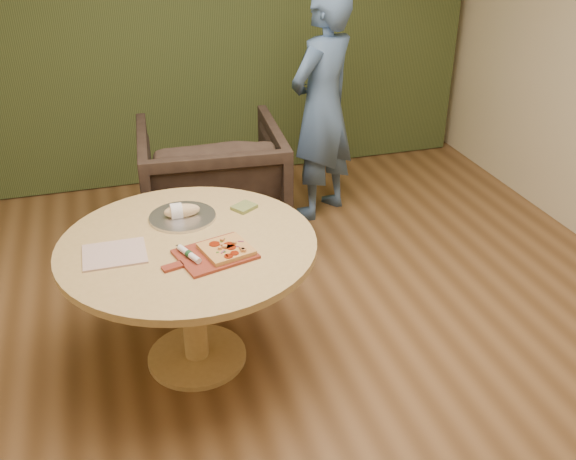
% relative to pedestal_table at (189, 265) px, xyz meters
% --- Properties ---
extents(room_shell, '(5.04, 6.04, 2.84)m').
position_rel_pedestal_table_xyz_m(room_shell, '(0.47, -0.39, 0.79)').
color(room_shell, brown).
rests_on(room_shell, ground).
extents(curtain, '(4.80, 0.14, 2.78)m').
position_rel_pedestal_table_xyz_m(curtain, '(0.47, 2.51, 0.79)').
color(curtain, '#2F3D1C').
rests_on(curtain, ground).
extents(pedestal_table, '(1.30, 1.30, 0.75)m').
position_rel_pedestal_table_xyz_m(pedestal_table, '(0.00, 0.00, 0.00)').
color(pedestal_table, tan).
rests_on(pedestal_table, ground).
extents(pizza_paddle, '(0.47, 0.36, 0.01)m').
position_rel_pedestal_table_xyz_m(pizza_paddle, '(0.10, -0.18, 0.15)').
color(pizza_paddle, maroon).
rests_on(pizza_paddle, pedestal_table).
extents(flatbread_pizza, '(0.27, 0.27, 0.04)m').
position_rel_pedestal_table_xyz_m(flatbread_pizza, '(0.16, -0.17, 0.17)').
color(flatbread_pizza, '#DDA656').
rests_on(flatbread_pizza, pizza_paddle).
extents(cutlery_roll, '(0.10, 0.19, 0.03)m').
position_rel_pedestal_table_xyz_m(cutlery_roll, '(-0.02, -0.17, 0.17)').
color(cutlery_roll, white).
rests_on(cutlery_roll, pizza_paddle).
extents(newspaper, '(0.30, 0.25, 0.01)m').
position_rel_pedestal_table_xyz_m(newspaper, '(-0.36, -0.03, 0.15)').
color(newspaper, white).
rests_on(newspaper, pedestal_table).
extents(serving_tray, '(0.36, 0.36, 0.02)m').
position_rel_pedestal_table_xyz_m(serving_tray, '(0.02, 0.26, 0.15)').
color(serving_tray, silver).
rests_on(serving_tray, pedestal_table).
extents(bread_roll, '(0.19, 0.09, 0.09)m').
position_rel_pedestal_table_xyz_m(bread_roll, '(0.01, 0.26, 0.18)').
color(bread_roll, beige).
rests_on(bread_roll, serving_tray).
extents(green_packet, '(0.16, 0.15, 0.02)m').
position_rel_pedestal_table_xyz_m(green_packet, '(0.36, 0.27, 0.15)').
color(green_packet, '#5A6D31').
rests_on(green_packet, pedestal_table).
extents(armchair, '(1.02, 0.97, 0.98)m').
position_rel_pedestal_table_xyz_m(armchair, '(0.35, 1.26, -0.12)').
color(armchair, black).
rests_on(armchair, ground).
extents(person_standing, '(0.75, 0.69, 1.72)m').
position_rel_pedestal_table_xyz_m(person_standing, '(1.25, 1.51, 0.25)').
color(person_standing, '#486996').
rests_on(person_standing, ground).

